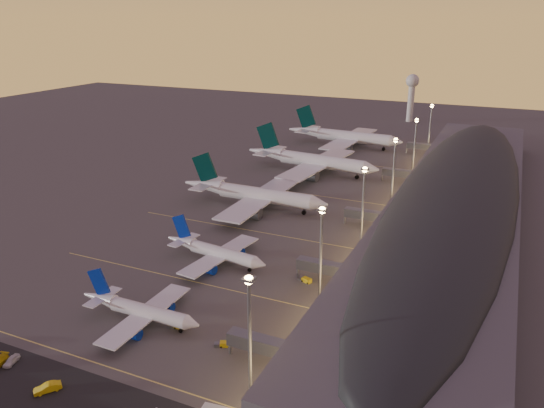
{
  "coord_description": "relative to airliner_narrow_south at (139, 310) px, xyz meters",
  "views": [
    {
      "loc": [
        75.26,
        -116.17,
        70.09
      ],
      "look_at": [
        2.0,
        45.0,
        7.0
      ],
      "focal_mm": 35.0,
      "sensor_mm": 36.0,
      "label": 1
    }
  ],
  "objects": [
    {
      "name": "airliner_wide_far",
      "position": [
        -9.89,
        197.3,
        2.48
      ],
      "size": [
        68.01,
        62.05,
        21.76
      ],
      "rotation": [
        0.0,
        0.0,
        -0.06
      ],
      "color": "silver",
      "rests_on": "ground"
    },
    {
      "name": "light_masts",
      "position": [
        36.09,
        92.77,
        14.44
      ],
      "size": [
        2.2,
        217.2,
        25.9
      ],
      "color": "gray",
      "rests_on": "ground"
    },
    {
      "name": "airliner_narrow_north",
      "position": [
        -0.21,
        36.24,
        0.23
      ],
      "size": [
        36.26,
        32.62,
        12.95
      ],
      "rotation": [
        0.0,
        0.0,
        -0.12
      ],
      "color": "silver",
      "rests_on": "ground"
    },
    {
      "name": "airliner_wide_mid",
      "position": [
        -8.27,
        139.88,
        2.47
      ],
      "size": [
        67.86,
        62.14,
        21.7
      ],
      "rotation": [
        0.0,
        0.0,
        -0.1
      ],
      "color": "silver",
      "rests_on": "ground"
    },
    {
      "name": "lane_markings",
      "position": [
        0.09,
        67.77,
        -3.11
      ],
      "size": [
        90.0,
        180.36,
        0.0
      ],
      "color": "#D8C659",
      "rests_on": "ground"
    },
    {
      "name": "service_lane",
      "position": [
        0.09,
        -28.23,
        -3.11
      ],
      "size": [
        260.0,
        16.0,
        0.01
      ],
      "color": "black",
      "rests_on": "ground"
    },
    {
      "name": "radar_tower",
      "position": [
        10.09,
        287.77,
        18.75
      ],
      "size": [
        9.0,
        9.0,
        32.5
      ],
      "color": "silver",
      "rests_on": "ground"
    },
    {
      "name": "airliner_wide_near",
      "position": [
        -11.56,
        85.06,
        1.93
      ],
      "size": [
        61.05,
        55.35,
        19.6
      ],
      "rotation": [
        0.0,
        0.0,
        -0.0
      ],
      "color": "silver",
      "rests_on": "ground"
    },
    {
      "name": "baggage_tug_a",
      "position": [
        9.77,
        1.4,
        -2.64
      ],
      "size": [
        3.75,
        2.35,
        1.05
      ],
      "rotation": [
        0.0,
        0.0,
        0.29
      ],
      "color": "gold",
      "rests_on": "ground"
    },
    {
      "name": "baggage_tug_c",
      "position": [
        29.12,
        35.74,
        -2.58
      ],
      "size": [
        4.26,
        2.77,
        1.18
      ],
      "rotation": [
        0.0,
        0.0,
        -0.33
      ],
      "color": "gold",
      "rests_on": "ground"
    },
    {
      "name": "service_van_d",
      "position": [
        -0.66,
        -28.29,
        -2.25
      ],
      "size": [
        4.65,
        5.31,
        1.74
      ],
      "primitive_type": "imported",
      "rotation": [
        0.0,
        0.0,
        -0.65
      ],
      "color": "gold",
      "rests_on": "ground"
    },
    {
      "name": "airliner_narrow_south",
      "position": [
        0.0,
        0.0,
        0.0
      ],
      "size": [
        33.62,
        29.9,
        12.06
      ],
      "rotation": [
        0.0,
        0.0,
        0.0
      ],
      "color": "silver",
      "rests_on": "ground"
    },
    {
      "name": "ground",
      "position": [
        0.09,
        27.77,
        -3.12
      ],
      "size": [
        700.0,
        700.0,
        0.0
      ],
      "primitive_type": "plane",
      "color": "#454240"
    },
    {
      "name": "baggage_tug_b",
      "position": [
        23.4,
        -0.61,
        -2.62
      ],
      "size": [
        3.89,
        2.8,
        1.08
      ],
      "rotation": [
        0.0,
        0.0,
        0.42
      ],
      "color": "gold",
      "rests_on": "ground"
    },
    {
      "name": "service_van_c",
      "position": [
        -14.68,
        -24.83,
        -2.37
      ],
      "size": [
        2.84,
        4.68,
        1.49
      ],
      "primitive_type": "imported",
      "rotation": [
        0.0,
        0.0,
        0.26
      ],
      "color": "silver",
      "rests_on": "ground"
    },
    {
      "name": "terminal_building",
      "position": [
        61.93,
        100.24,
        5.66
      ],
      "size": [
        56.35,
        255.0,
        17.46
      ],
      "color": "#4E4D52",
      "rests_on": "ground"
    }
  ]
}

